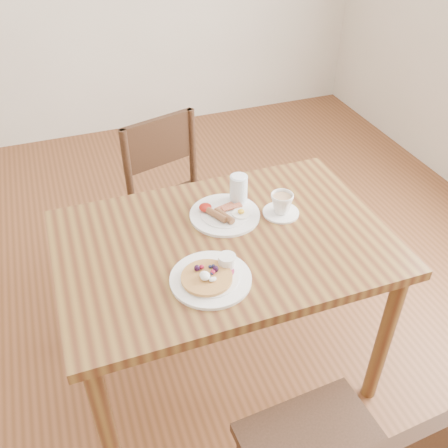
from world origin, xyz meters
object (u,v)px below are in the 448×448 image
object	(u,v)px
water_glass	(239,190)
chair_far	(177,201)
pancake_plate	(211,276)
dining_table	(224,260)
teacup_saucer	(281,205)
breakfast_plate	(224,214)

from	to	relation	value
water_glass	chair_far	bearing A→B (deg)	107.40
chair_far	pancake_plate	world-z (taller)	chair_far
dining_table	teacup_saucer	bearing A→B (deg)	15.41
chair_far	pancake_plate	bearing A→B (deg)	66.84
chair_far	teacup_saucer	bearing A→B (deg)	99.06
teacup_saucer	water_glass	xyz separation A→B (m)	(-0.13, 0.12, 0.02)
chair_far	water_glass	world-z (taller)	chair_far
pancake_plate	breakfast_plate	world-z (taller)	pancake_plate
pancake_plate	teacup_saucer	world-z (taller)	teacup_saucer
dining_table	breakfast_plate	xyz separation A→B (m)	(0.05, 0.13, 0.11)
breakfast_plate	teacup_saucer	size ratio (longest dim) A/B	1.93
dining_table	teacup_saucer	xyz separation A→B (m)	(0.26, 0.07, 0.14)
dining_table	chair_far	size ratio (longest dim) A/B	1.36
pancake_plate	water_glass	xyz separation A→B (m)	(0.24, 0.38, 0.05)
chair_far	water_glass	size ratio (longest dim) A/B	7.14
dining_table	teacup_saucer	distance (m)	0.30
pancake_plate	breakfast_plate	distance (m)	0.35
teacup_saucer	water_glass	bearing A→B (deg)	136.24
chair_far	breakfast_plate	distance (m)	0.58
dining_table	breakfast_plate	size ratio (longest dim) A/B	4.44
breakfast_plate	pancake_plate	bearing A→B (deg)	-116.84
dining_table	teacup_saucer	size ratio (longest dim) A/B	8.57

